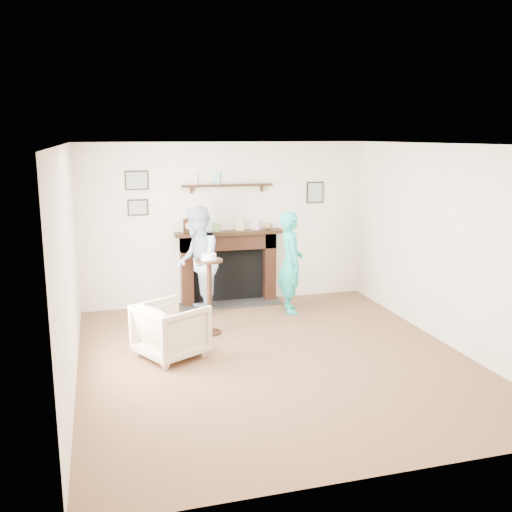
# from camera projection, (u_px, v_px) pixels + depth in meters

# --- Properties ---
(ground) EXTENTS (5.00, 5.00, 0.00)m
(ground) POSITION_uv_depth(u_px,v_px,m) (274.00, 358.00, 6.76)
(ground) COLOR brown
(ground) RESTS_ON ground
(room_shell) EXTENTS (4.54, 5.02, 2.52)m
(room_shell) POSITION_uv_depth(u_px,v_px,m) (258.00, 215.00, 7.08)
(room_shell) COLOR beige
(room_shell) RESTS_ON ground
(armchair) EXTENTS (0.97, 0.96, 0.66)m
(armchair) POSITION_uv_depth(u_px,v_px,m) (172.00, 356.00, 6.83)
(armchair) COLOR tan
(armchair) RESTS_ON ground
(man) EXTENTS (0.73, 0.88, 1.61)m
(man) POSITION_uv_depth(u_px,v_px,m) (199.00, 315.00, 8.40)
(man) COLOR silver
(man) RESTS_ON ground
(woman) EXTENTS (0.44, 0.60, 1.51)m
(woman) POSITION_uv_depth(u_px,v_px,m) (290.00, 311.00, 8.58)
(woman) COLOR #1FB5A3
(woman) RESTS_ON ground
(pedestal_table) EXTENTS (0.36, 0.36, 1.16)m
(pedestal_table) POSITION_uv_depth(u_px,v_px,m) (209.00, 282.00, 7.48)
(pedestal_table) COLOR black
(pedestal_table) RESTS_ON ground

